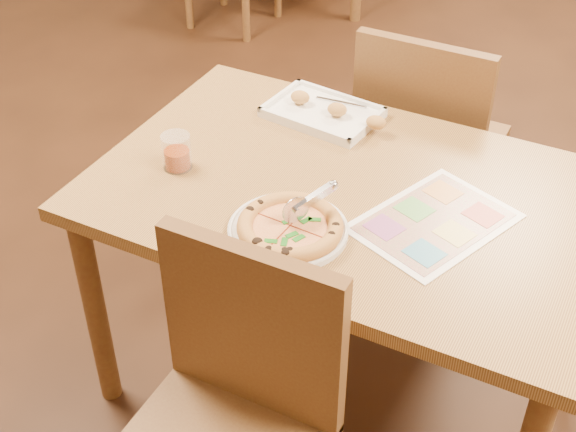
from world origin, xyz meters
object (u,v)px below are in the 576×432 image
at_px(chair_near, 233,396).
at_px(appetizer_tray, 325,113).
at_px(chair_far, 425,129).
at_px(pizza_cutter, 309,201).
at_px(dining_table, 350,215).
at_px(menu, 434,222).
at_px(pizza, 290,227).
at_px(glass_tumbler, 177,154).
at_px(plate, 288,230).

distance_m(chair_near, appetizer_tray, 0.93).
bearing_deg(chair_far, pizza_cutter, 88.10).
bearing_deg(dining_table, menu, -8.89).
xyz_separation_m(pizza, pizza_cutter, (0.02, 0.05, 0.05)).
bearing_deg(menu, chair_near, -112.18).
bearing_deg(pizza_cutter, chair_near, -142.01).
height_order(chair_far, menu, chair_far).
distance_m(pizza_cutter, appetizer_tray, 0.51).
bearing_deg(chair_far, dining_table, 90.00).
relative_size(pizza_cutter, appetizer_tray, 0.33).
bearing_deg(chair_near, pizza, 98.04).
distance_m(chair_near, glass_tumbler, 0.68).
bearing_deg(dining_table, pizza, -102.09).
xyz_separation_m(dining_table, glass_tumbler, (-0.44, -0.12, 0.13)).
bearing_deg(menu, chair_far, 109.88).
bearing_deg(plate, menu, 33.70).
distance_m(plate, pizza, 0.02).
height_order(chair_near, plate, chair_near).
distance_m(chair_far, appetizer_tray, 0.41).
height_order(plate, pizza_cutter, pizza_cutter).
bearing_deg(pizza, pizza_cutter, 61.71).
xyz_separation_m(pizza, menu, (0.28, 0.20, -0.03)).
bearing_deg(chair_near, dining_table, 90.00).
distance_m(plate, pizza_cutter, 0.09).
xyz_separation_m(chair_near, appetizer_tray, (-0.21, 0.89, 0.17)).
bearing_deg(dining_table, plate, -104.84).
height_order(chair_near, pizza_cutter, chair_near).
distance_m(chair_far, pizza, 0.86).
distance_m(glass_tumbler, menu, 0.68).
distance_m(chair_near, menu, 0.63).
distance_m(pizza, glass_tumbler, 0.41).
relative_size(chair_near, chair_far, 1.00).
xyz_separation_m(plate, pizza_cutter, (0.03, 0.04, 0.07)).
relative_size(chair_near, pizza, 1.89).
bearing_deg(pizza_cutter, appetizer_tray, 55.00).
bearing_deg(chair_near, appetizer_tray, 103.12).
relative_size(chair_far, glass_tumbler, 4.93).
xyz_separation_m(pizza_cutter, glass_tumbler, (-0.42, 0.07, -0.04)).
bearing_deg(menu, pizza, -144.24).
bearing_deg(pizza, menu, 35.76).
relative_size(chair_near, glass_tumbler, 4.93).
relative_size(dining_table, chair_far, 2.77).
xyz_separation_m(chair_near, glass_tumbler, (-0.44, 0.48, 0.20)).
distance_m(dining_table, menu, 0.25).
height_order(pizza, menu, pizza).
bearing_deg(dining_table, appetizer_tray, 126.00).
xyz_separation_m(chair_near, chair_far, (-0.00, 1.20, 0.00)).
relative_size(dining_table, plate, 4.60).
distance_m(chair_near, plate, 0.41).
height_order(plate, pizza, pizza).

